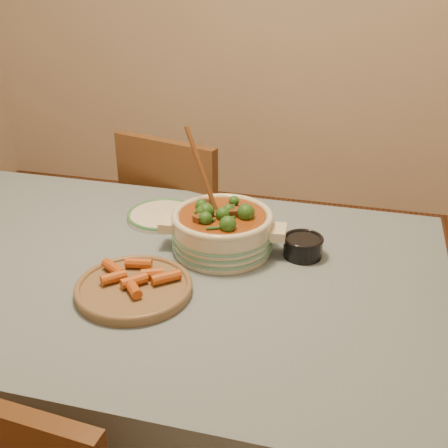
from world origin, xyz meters
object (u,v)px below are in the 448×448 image
object	(u,v)px
fried_plate	(134,286)
dining_table	(146,292)
white_plate	(163,215)
stew_casserole	(222,228)
chair_far	(184,226)
condiment_bowl	(303,245)

from	to	relation	value
fried_plate	dining_table	bearing A→B (deg)	102.06
white_plate	fried_plate	size ratio (longest dim) A/B	0.91
stew_casserole	fried_plate	world-z (taller)	stew_casserole
dining_table	white_plate	xyz separation A→B (m)	(-0.05, 0.30, 0.10)
dining_table	white_plate	world-z (taller)	white_plate
stew_casserole	fried_plate	xyz separation A→B (m)	(-0.16, -0.28, -0.05)
fried_plate	white_plate	bearing A→B (deg)	100.52
stew_casserole	chair_far	bearing A→B (deg)	119.47
stew_casserole	condiment_bowl	world-z (taller)	stew_casserole
stew_casserole	white_plate	size ratio (longest dim) A/B	1.32
dining_table	chair_far	xyz separation A→B (m)	(-0.12, 0.69, -0.14)
chair_far	stew_casserole	bearing A→B (deg)	134.04
fried_plate	chair_far	bearing A→B (deg)	100.05
stew_casserole	condiment_bowl	size ratio (longest dim) A/B	2.77
dining_table	condiment_bowl	xyz separation A→B (m)	(0.43, 0.17, 0.13)
condiment_bowl	chair_far	world-z (taller)	chair_far
white_plate	fried_plate	bearing A→B (deg)	-79.48
stew_casserole	chair_far	xyz separation A→B (m)	(-0.31, 0.55, -0.31)
white_plate	fried_plate	xyz separation A→B (m)	(0.08, -0.44, 0.01)
white_plate	condiment_bowl	size ratio (longest dim) A/B	2.10
stew_casserole	condiment_bowl	bearing A→B (deg)	6.16
dining_table	stew_casserole	world-z (taller)	stew_casserole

